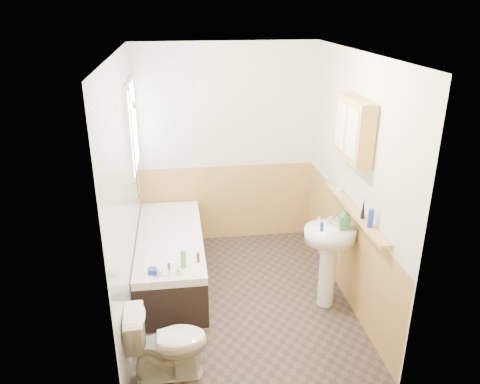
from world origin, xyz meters
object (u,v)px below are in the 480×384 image
at_px(bathtub, 171,257).
at_px(toilet, 167,343).
at_px(medicine_cabinet, 354,129).
at_px(pine_shelf, 354,210).
at_px(sink, 329,250).

height_order(bathtub, toilet, bathtub).
xyz_separation_m(toilet, medicine_cabinet, (1.77, 0.86, 1.51)).
relative_size(bathtub, toilet, 2.74).
distance_m(toilet, pine_shelf, 2.08).
height_order(sink, medicine_cabinet, medicine_cabinet).
distance_m(toilet, medicine_cabinet, 2.48).
height_order(toilet, medicine_cabinet, medicine_cabinet).
bearing_deg(sink, bathtub, 167.29).
bearing_deg(medicine_cabinet, toilet, -154.01).
relative_size(sink, pine_shelf, 0.68).
height_order(toilet, pine_shelf, pine_shelf).
relative_size(toilet, pine_shelf, 0.45).
xyz_separation_m(bathtub, pine_shelf, (1.77, -0.71, 0.77)).
distance_m(bathtub, sink, 1.74).
distance_m(bathtub, medicine_cabinet, 2.40).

